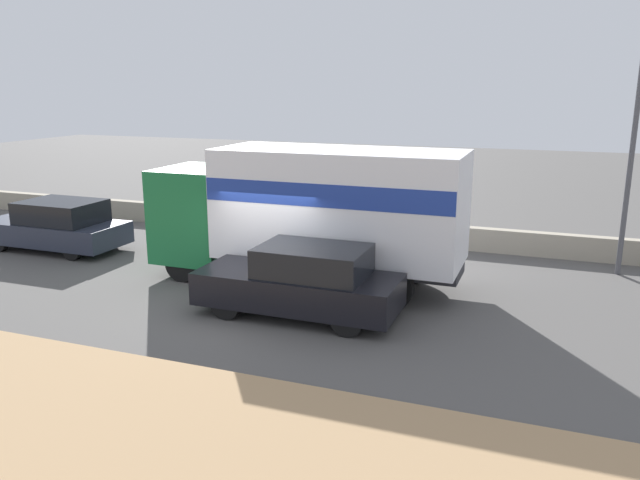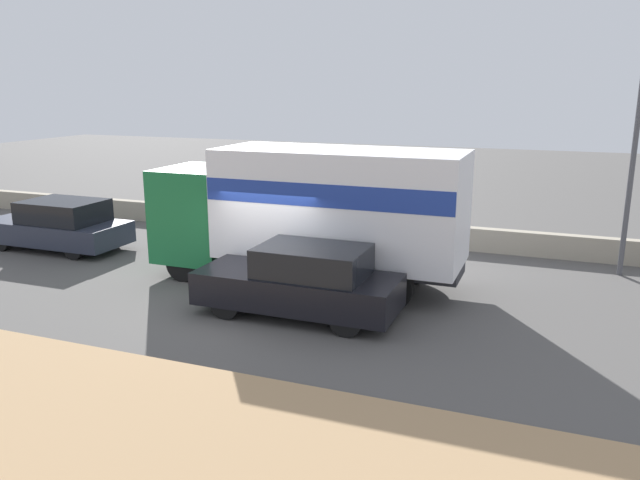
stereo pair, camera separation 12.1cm
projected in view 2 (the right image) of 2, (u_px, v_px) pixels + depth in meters
ground_plane at (255, 305)px, 14.56m from camera, size 80.00×80.00×0.00m
dirt_shoulder_foreground at (27, 464)px, 8.40m from camera, size 60.00×6.86×0.04m
stone_wall_backdrop at (349, 228)px, 20.68m from camera, size 60.00×0.35×0.72m
street_lamp at (640, 102)px, 15.75m from camera, size 0.56×0.28×8.02m
box_truck at (313, 207)px, 15.60m from camera, size 7.97×2.46×3.48m
car_hatchback at (302, 282)px, 13.66m from camera, size 4.49×1.74×1.61m
car_sedan_second at (59, 225)px, 19.34m from camera, size 4.54×1.89×1.55m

